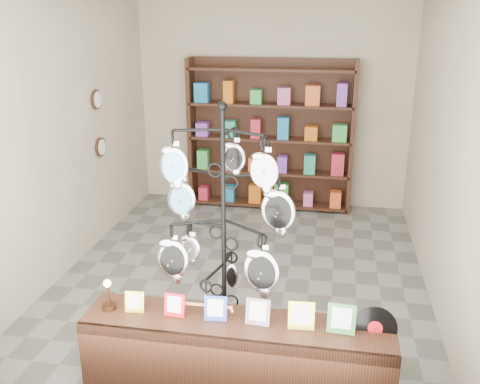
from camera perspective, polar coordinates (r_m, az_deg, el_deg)
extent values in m
plane|color=slate|center=(6.12, 0.34, -8.78)|extent=(5.00, 5.00, 0.00)
plane|color=beige|center=(8.01, 3.47, 9.18)|extent=(4.00, 0.00, 4.00)
plane|color=beige|center=(3.28, -7.17, -5.42)|extent=(4.00, 0.00, 4.00)
plane|color=beige|center=(6.24, -18.13, 5.51)|extent=(0.00, 5.00, 5.00)
plane|color=beige|center=(5.62, 20.96, 3.78)|extent=(0.00, 5.00, 5.00)
cylinder|color=black|center=(4.81, -1.61, -17.15)|extent=(0.49, 0.49, 0.03)
cylinder|color=black|center=(4.27, -1.74, -5.53)|extent=(0.04, 0.04, 2.16)
sphere|color=black|center=(3.95, -1.90, 9.16)|extent=(0.07, 0.07, 0.07)
ellipsoid|color=silver|center=(4.64, -0.89, -8.93)|extent=(0.12, 0.05, 0.23)
cube|color=tan|center=(4.21, -3.61, -11.94)|extent=(0.41, 0.02, 0.04)
cube|color=black|center=(4.36, -0.35, -16.92)|extent=(2.39, 0.49, 0.59)
cube|color=yellow|center=(4.35, -11.17, -11.42)|extent=(0.15, 0.05, 0.17)
cube|color=red|center=(4.25, -6.99, -11.89)|extent=(0.16, 0.06, 0.18)
cube|color=#263FA5|center=(4.17, -2.61, -12.31)|extent=(0.17, 0.06, 0.19)
cube|color=#E54C33|center=(4.12, 1.92, -12.67)|extent=(0.18, 0.06, 0.21)
cube|color=yellow|center=(4.09, 6.56, -12.95)|extent=(0.20, 0.06, 0.22)
cube|color=#337233|center=(4.08, 10.77, -13.14)|extent=(0.21, 0.07, 0.23)
cylinder|color=black|center=(4.19, 14.22, -13.88)|extent=(0.33, 0.07, 0.32)
cylinder|color=red|center=(4.18, 14.22, -13.90)|extent=(0.11, 0.03, 0.11)
cylinder|color=#3F2112|center=(4.46, -13.77, -11.78)|extent=(0.11, 0.11, 0.04)
cylinder|color=#3F2112|center=(4.41, -13.87, -10.69)|extent=(0.02, 0.02, 0.15)
sphere|color=#FFBF59|center=(4.36, -13.98, -9.44)|extent=(0.06, 0.06, 0.06)
cube|color=black|center=(8.03, 3.36, 6.30)|extent=(2.40, 0.04, 2.20)
cube|color=black|center=(8.10, -5.15, 6.36)|extent=(0.06, 0.36, 2.20)
cube|color=black|center=(7.83, 11.86, 5.59)|extent=(0.06, 0.36, 2.20)
cube|color=black|center=(8.17, 3.08, -1.15)|extent=(2.36, 0.36, 0.04)
cube|color=black|center=(8.02, 3.14, 2.21)|extent=(2.36, 0.36, 0.03)
cube|color=black|center=(7.89, 3.21, 5.70)|extent=(2.36, 0.36, 0.04)
cube|color=black|center=(7.79, 3.28, 9.28)|extent=(2.36, 0.36, 0.04)
cube|color=black|center=(7.72, 3.35, 12.94)|extent=(2.36, 0.36, 0.04)
cylinder|color=black|center=(6.87, -15.06, 9.51)|extent=(0.03, 0.24, 0.24)
cylinder|color=black|center=(6.99, -14.65, 4.66)|extent=(0.03, 0.24, 0.24)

